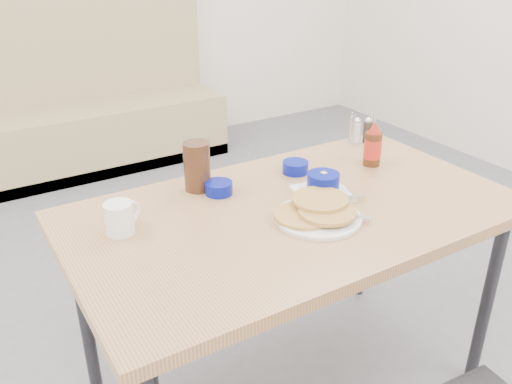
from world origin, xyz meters
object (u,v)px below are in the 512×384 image
dining_table (294,225)px  creamer_bowl (219,188)px  pancake_plate (317,213)px  syrup_bottle (373,146)px  coffee_mug (120,217)px  condiment_caddy (362,132)px  booth_bench (86,118)px  amber_tumbler (197,166)px  grits_setting (323,185)px  butter_bowl (295,167)px

dining_table → creamer_bowl: creamer_bowl is taller
pancake_plate → syrup_bottle: bearing=28.2°
coffee_mug → syrup_bottle: size_ratio=0.70×
condiment_caddy → syrup_bottle: bearing=-98.1°
booth_bench → creamer_bowl: size_ratio=20.85×
amber_tumbler → syrup_bottle: bearing=-12.9°
amber_tumbler → condiment_caddy: 0.77m
booth_bench → grits_setting: booth_bench is taller
dining_table → grits_setting: size_ratio=6.21×
booth_bench → pancake_plate: booth_bench is taller
grits_setting → butter_bowl: grits_setting is taller
butter_bowl → syrup_bottle: bearing=-17.3°
pancake_plate → dining_table: bearing=101.5°
booth_bench → dining_table: booth_bench is taller
grits_setting → syrup_bottle: bearing=18.3°
creamer_bowl → syrup_bottle: 0.60m
coffee_mug → creamer_bowl: 0.37m
butter_bowl → pancake_plate: bearing=-114.2°
pancake_plate → creamer_bowl: 0.35m
butter_bowl → amber_tumbler: bearing=170.7°
pancake_plate → syrup_bottle: syrup_bottle is taller
dining_table → syrup_bottle: syrup_bottle is taller
creamer_bowl → pancake_plate: bearing=-60.5°
amber_tumbler → syrup_bottle: (0.64, -0.15, -0.01)m
coffee_mug → butter_bowl: 0.68m
pancake_plate → butter_bowl: pancake_plate is taller
condiment_caddy → pancake_plate: bearing=-117.5°
coffee_mug → condiment_caddy: condiment_caddy is taller
booth_bench → pancake_plate: size_ratio=7.27×
coffee_mug → amber_tumbler: size_ratio=0.71×
booth_bench → pancake_plate: 2.66m
butter_bowl → booth_bench: bearing=94.0°
pancake_plate → coffee_mug: coffee_mug is taller
booth_bench → dining_table: bearing=-90.0°
booth_bench → condiment_caddy: booth_bench is taller
creamer_bowl → amber_tumbler: amber_tumbler is taller
booth_bench → amber_tumbler: 2.31m
coffee_mug → syrup_bottle: bearing=-0.1°
dining_table → amber_tumbler: 0.37m
booth_bench → syrup_bottle: size_ratio=11.39×
grits_setting → condiment_caddy: size_ratio=1.84×
dining_table → grits_setting: bearing=14.7°
creamer_bowl → amber_tumbler: bearing=122.2°
pancake_plate → condiment_caddy: size_ratio=2.14×
booth_bench → butter_bowl: (0.16, -2.31, 0.43)m
butter_bowl → condiment_caddy: condiment_caddy is taller
grits_setting → booth_bench: bearing=93.2°
dining_table → coffee_mug: (-0.51, 0.14, 0.11)m
grits_setting → amber_tumbler: amber_tumbler is taller
booth_bench → butter_bowl: size_ratio=20.53×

